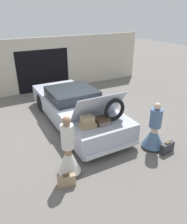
{
  "coord_description": "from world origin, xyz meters",
  "views": [
    {
      "loc": [
        -3.09,
        -7.23,
        4.11
      ],
      "look_at": [
        0.0,
        -1.48,
        1.01
      ],
      "focal_mm": 35.0,
      "sensor_mm": 36.0,
      "label": 1
    }
  ],
  "objects_px": {
    "car": "(76,107)",
    "person_left": "(68,154)",
    "person_right": "(154,133)",
    "suitcase_beside_right_person": "(167,148)",
    "suitcase_beside_left_person": "(67,181)"
  },
  "relations": [
    {
      "from": "car",
      "to": "person_left",
      "type": "height_order",
      "value": "car"
    },
    {
      "from": "person_left",
      "to": "person_right",
      "type": "bearing_deg",
      "value": 79.4
    },
    {
      "from": "person_right",
      "to": "suitcase_beside_right_person",
      "type": "height_order",
      "value": "person_right"
    },
    {
      "from": "person_right",
      "to": "suitcase_beside_right_person",
      "type": "distance_m",
      "value": 0.61
    },
    {
      "from": "person_left",
      "to": "person_right",
      "type": "distance_m",
      "value": 2.87
    },
    {
      "from": "car",
      "to": "person_left",
      "type": "distance_m",
      "value": 3.09
    },
    {
      "from": "person_left",
      "to": "suitcase_beside_right_person",
      "type": "bearing_deg",
      "value": 71.72
    },
    {
      "from": "car",
      "to": "person_right",
      "type": "distance_m",
      "value": 3.21
    },
    {
      "from": "suitcase_beside_left_person",
      "to": "suitcase_beside_right_person",
      "type": "relative_size",
      "value": 0.91
    },
    {
      "from": "suitcase_beside_right_person",
      "to": "suitcase_beside_left_person",
      "type": "bearing_deg",
      "value": 177.47
    },
    {
      "from": "car",
      "to": "suitcase_beside_right_person",
      "type": "relative_size",
      "value": 10.45
    },
    {
      "from": "person_left",
      "to": "suitcase_beside_left_person",
      "type": "distance_m",
      "value": 0.66
    },
    {
      "from": "person_left",
      "to": "person_right",
      "type": "xyz_separation_m",
      "value": [
        2.87,
        -0.13,
        -0.07
      ]
    },
    {
      "from": "person_right",
      "to": "suitcase_beside_left_person",
      "type": "bearing_deg",
      "value": 86.44
    },
    {
      "from": "car",
      "to": "person_left",
      "type": "relative_size",
      "value": 3.16
    }
  ]
}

